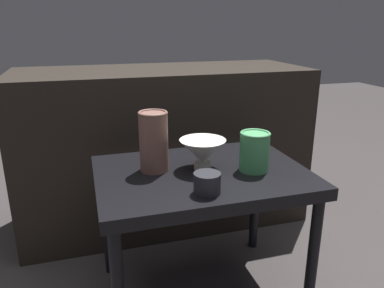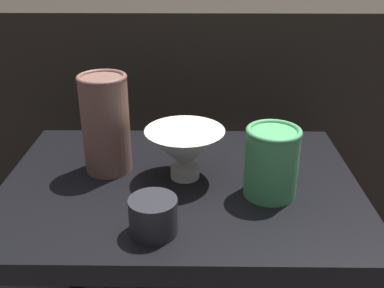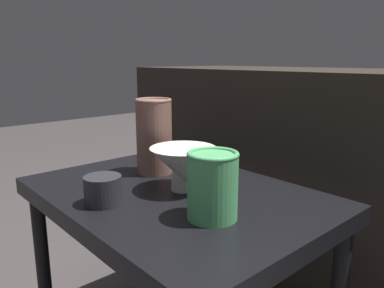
{
  "view_description": "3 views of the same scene",
  "coord_description": "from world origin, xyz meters",
  "px_view_note": "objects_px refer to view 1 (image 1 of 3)",
  "views": [
    {
      "loc": [
        -0.36,
        -1.08,
        0.94
      ],
      "look_at": [
        -0.03,
        0.01,
        0.57
      ],
      "focal_mm": 35.0,
      "sensor_mm": 36.0,
      "label": 1
    },
    {
      "loc": [
        0.03,
        -0.76,
        0.91
      ],
      "look_at": [
        0.02,
        0.04,
        0.54
      ],
      "focal_mm": 42.0,
      "sensor_mm": 36.0,
      "label": 2
    },
    {
      "loc": [
        0.64,
        -0.52,
        0.77
      ],
      "look_at": [
        0.03,
        0.03,
        0.59
      ],
      "focal_mm": 35.0,
      "sensor_mm": 36.0,
      "label": 3
    }
  ],
  "objects_px": {
    "vase_textured_left": "(154,141)",
    "cup": "(207,183)",
    "bowl": "(203,152)",
    "vase_colorful_right": "(254,151)"
  },
  "relations": [
    {
      "from": "bowl",
      "to": "cup",
      "type": "distance_m",
      "value": 0.19
    },
    {
      "from": "bowl",
      "to": "vase_textured_left",
      "type": "height_order",
      "value": "vase_textured_left"
    },
    {
      "from": "bowl",
      "to": "vase_colorful_right",
      "type": "bearing_deg",
      "value": -21.34
    },
    {
      "from": "bowl",
      "to": "vase_textured_left",
      "type": "distance_m",
      "value": 0.16
    },
    {
      "from": "vase_colorful_right",
      "to": "bowl",
      "type": "bearing_deg",
      "value": 158.66
    },
    {
      "from": "vase_textured_left",
      "to": "cup",
      "type": "height_order",
      "value": "vase_textured_left"
    },
    {
      "from": "vase_textured_left",
      "to": "vase_colorful_right",
      "type": "distance_m",
      "value": 0.33
    },
    {
      "from": "vase_textured_left",
      "to": "bowl",
      "type": "bearing_deg",
      "value": -11.68
    },
    {
      "from": "vase_textured_left",
      "to": "cup",
      "type": "bearing_deg",
      "value": -62.7
    },
    {
      "from": "bowl",
      "to": "vase_colorful_right",
      "type": "relative_size",
      "value": 1.17
    }
  ]
}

